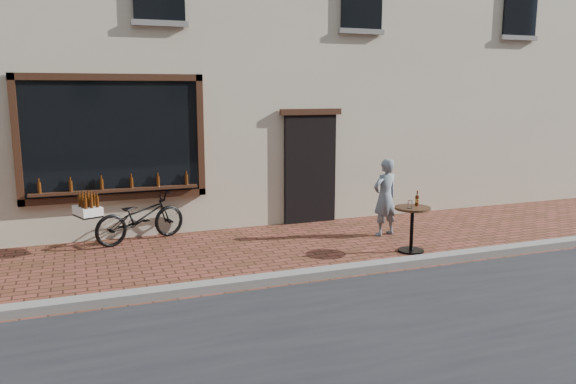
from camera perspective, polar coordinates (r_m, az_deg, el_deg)
name	(u,v)px	position (r m, az deg, el deg)	size (l,w,h in m)	color
ground	(280,287)	(7.87, -0.81, -9.65)	(90.00, 90.00, 0.00)	#4F2A19
kerb	(275,279)	(8.03, -1.30, -8.79)	(90.00, 0.25, 0.12)	slate
cargo_bicycle	(138,217)	(10.38, -14.95, -2.44)	(2.03, 1.21, 0.96)	black
bistro_table	(412,220)	(9.63, 12.51, -2.77)	(0.60, 0.60, 1.03)	black
pedestrian	(385,197)	(10.59, 9.83, -0.52)	(0.53, 0.35, 1.45)	slate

